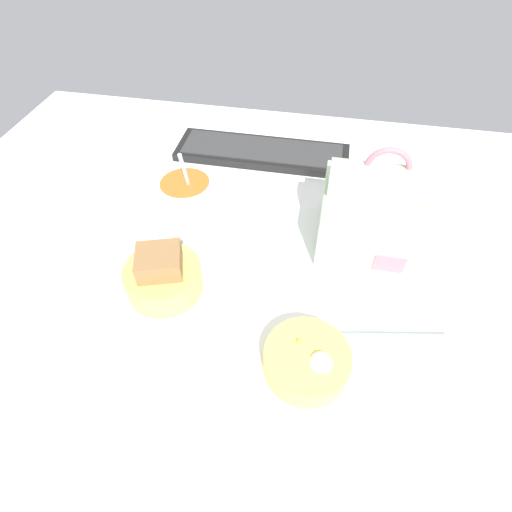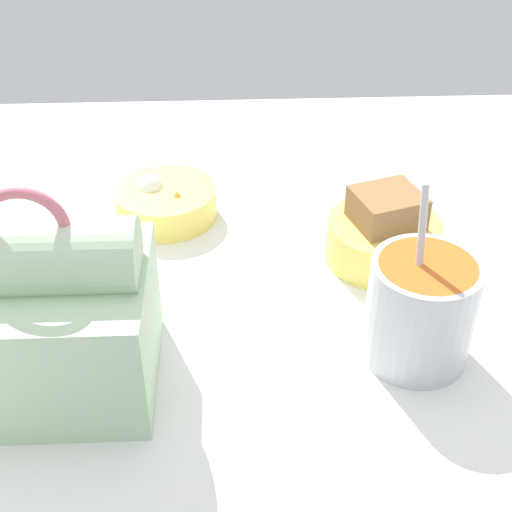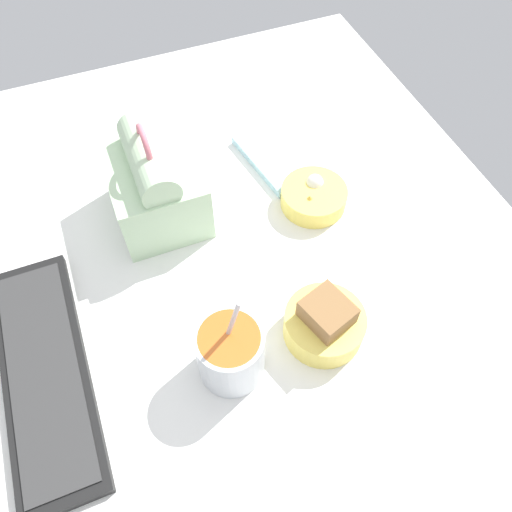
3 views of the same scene
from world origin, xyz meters
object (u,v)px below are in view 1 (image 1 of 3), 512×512
at_px(bento_bowl_sandwich, 163,276).
at_px(chopstick_case, 393,343).
at_px(lunch_bag, 375,213).
at_px(soup_cup, 188,205).
at_px(bento_bowl_snacks, 307,360).
at_px(keyboard, 262,152).

bearing_deg(bento_bowl_sandwich, chopstick_case, -6.35).
bearing_deg(lunch_bag, soup_cup, -176.89).
xyz_separation_m(lunch_bag, bento_bowl_snacks, (-0.09, -0.28, -0.06)).
relative_size(keyboard, chopstick_case, 2.20).
bearing_deg(keyboard, chopstick_case, -58.54).
bearing_deg(soup_cup, lunch_bag, 3.11).
xyz_separation_m(keyboard, bento_bowl_sandwich, (-0.09, -0.43, 0.02)).
xyz_separation_m(keyboard, bento_bowl_snacks, (0.16, -0.53, 0.01)).
xyz_separation_m(soup_cup, bento_bowl_snacks, (0.25, -0.26, -0.04)).
xyz_separation_m(lunch_bag, bento_bowl_sandwich, (-0.34, -0.18, -0.04)).
bearing_deg(chopstick_case, bento_bowl_sandwich, 173.65).
height_order(keyboard, chopstick_case, keyboard).
bearing_deg(lunch_bag, bento_bowl_snacks, -107.30).
distance_m(lunch_bag, bento_bowl_snacks, 0.30).
height_order(keyboard, bento_bowl_sandwich, bento_bowl_sandwich).
relative_size(keyboard, soup_cup, 2.26).
bearing_deg(soup_cup, keyboard, 70.81).
distance_m(keyboard, bento_bowl_sandwich, 0.44).
height_order(soup_cup, bento_bowl_sandwich, soup_cup).
bearing_deg(lunch_bag, chopstick_case, -79.57).
bearing_deg(lunch_bag, bento_bowl_sandwich, -152.54).
relative_size(lunch_bag, bento_bowl_snacks, 1.66).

